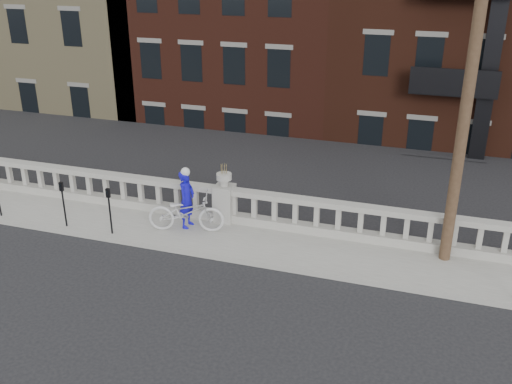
% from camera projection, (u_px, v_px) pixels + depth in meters
% --- Properties ---
extents(ground, '(120.00, 120.00, 0.00)m').
position_uv_depth(ground, '(165.00, 295.00, 13.41)').
color(ground, black).
rests_on(ground, ground).
extents(sidewalk, '(32.00, 2.20, 0.15)m').
position_uv_depth(sidewalk, '(213.00, 236.00, 16.01)').
color(sidewalk, gray).
rests_on(sidewalk, ground).
extents(balustrade, '(28.00, 0.34, 1.03)m').
position_uv_depth(balustrade, '(225.00, 205.00, 16.62)').
color(balustrade, gray).
rests_on(balustrade, sidewalk).
extents(planter_pedestal, '(0.55, 0.55, 1.76)m').
position_uv_depth(planter_pedestal, '(225.00, 199.00, 16.55)').
color(planter_pedestal, gray).
rests_on(planter_pedestal, sidewalk).
extents(lower_level, '(80.00, 44.00, 20.80)m').
position_uv_depth(lower_level, '(354.00, 44.00, 32.41)').
color(lower_level, '#605E59').
rests_on(lower_level, ground).
extents(utility_pole, '(1.60, 0.28, 10.00)m').
position_uv_depth(utility_pole, '(473.00, 59.00, 12.75)').
color(utility_pole, '#422D1E').
rests_on(utility_pole, sidewalk).
extents(parking_meter_b, '(0.10, 0.09, 1.36)m').
position_uv_depth(parking_meter_b, '(63.00, 199.00, 16.12)').
color(parking_meter_b, black).
rests_on(parking_meter_b, sidewalk).
extents(parking_meter_c, '(0.10, 0.09, 1.36)m').
position_uv_depth(parking_meter_c, '(109.00, 206.00, 15.69)').
color(parking_meter_c, black).
rests_on(parking_meter_c, sidewalk).
extents(bicycle, '(2.27, 1.26, 1.13)m').
position_uv_depth(bicycle, '(186.00, 212.00, 15.98)').
color(bicycle, silver).
rests_on(bicycle, sidewalk).
extents(cyclist, '(0.43, 0.63, 1.69)m').
position_uv_depth(cyclist, '(187.00, 199.00, 16.12)').
color(cyclist, '#120CBA').
rests_on(cyclist, sidewalk).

